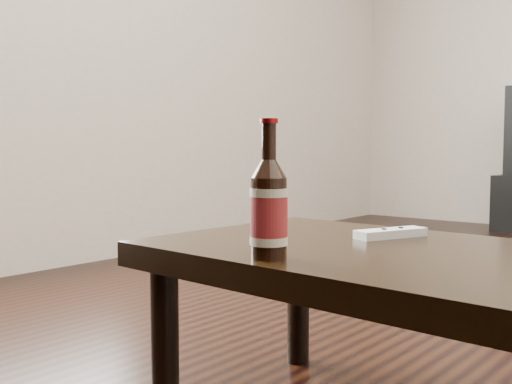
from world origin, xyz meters
The scene contains 3 objects.
coffee_table centered at (-0.39, -0.65, 0.34)m, with size 1.06×0.64×0.39m.
beer_bottle centered at (-0.55, -0.88, 0.48)m, with size 0.07×0.07×0.25m.
remote centered at (-0.50, -0.52, 0.40)m, with size 0.11×0.18×0.02m.
Camera 1 is at (0.12, -1.71, 0.59)m, focal length 42.00 mm.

